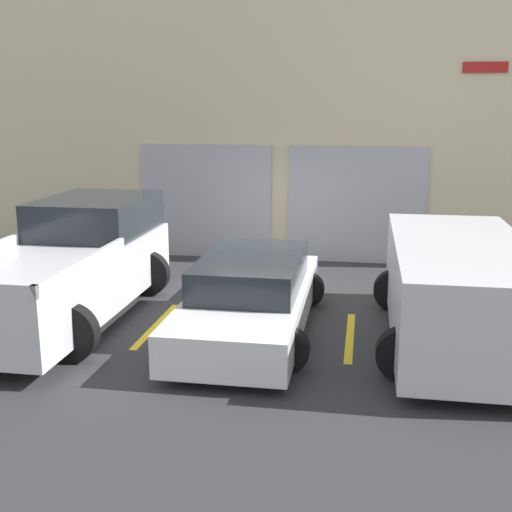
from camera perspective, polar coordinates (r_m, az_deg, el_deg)
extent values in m
plane|color=#2D2D30|center=(12.00, 1.15, -3.56)|extent=(28.00, 28.00, 0.00)
cube|color=beige|center=(14.77, 3.15, 11.14)|extent=(14.70, 0.60, 5.86)
cube|color=#ADADB2|center=(14.93, -4.46, 4.86)|extent=(3.04, 0.08, 2.60)
cube|color=#ADADB2|center=(14.48, 8.92, 4.49)|extent=(3.04, 0.08, 2.60)
cube|color=#B21E19|center=(14.54, 19.71, 15.51)|extent=(0.90, 0.03, 0.22)
cube|color=silver|center=(10.93, -16.74, -1.95)|extent=(1.94, 5.25, 0.97)
cube|color=#1E2328|center=(12.04, -13.99, 3.54)|extent=(1.78, 2.36, 0.65)
cube|color=silver|center=(9.36, -15.04, -0.72)|extent=(0.08, 2.89, 0.18)
cylinder|color=black|center=(12.79, -16.91, -1.16)|extent=(0.83, 0.22, 0.83)
cylinder|color=black|center=(12.13, -9.63, -1.54)|extent=(0.83, 0.22, 0.83)
cylinder|color=black|center=(9.26, -16.26, -6.60)|extent=(0.83, 0.22, 0.83)
cube|color=white|center=(10.05, -0.48, -4.41)|extent=(1.73, 4.66, 0.57)
cube|color=#1E2328|center=(10.01, -0.37, -1.33)|extent=(1.52, 2.57, 0.49)
cylinder|color=black|center=(11.58, -2.89, -2.64)|extent=(0.61, 0.22, 0.61)
cylinder|color=black|center=(11.36, 4.56, -2.98)|extent=(0.61, 0.22, 0.61)
cylinder|color=black|center=(8.93, -6.94, -7.64)|extent=(0.61, 0.22, 0.61)
cylinder|color=black|center=(8.64, 2.79, -8.29)|extent=(0.61, 0.22, 0.61)
cube|color=silver|center=(9.88, 17.56, -2.71)|extent=(1.92, 4.78, 1.37)
cube|color=#1E2328|center=(12.05, 16.27, 2.36)|extent=(1.73, 0.06, 0.28)
cylinder|color=black|center=(11.36, 12.17, -2.99)|extent=(0.70, 0.22, 0.70)
cylinder|color=black|center=(11.57, 20.61, -3.27)|extent=(0.70, 0.22, 0.70)
cylinder|color=black|center=(8.55, 12.93, -8.50)|extent=(0.70, 0.22, 0.70)
cube|color=gold|center=(10.55, -8.85, -6.09)|extent=(0.12, 2.20, 0.01)
cube|color=gold|center=(10.04, 8.35, -7.09)|extent=(0.12, 2.20, 0.01)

